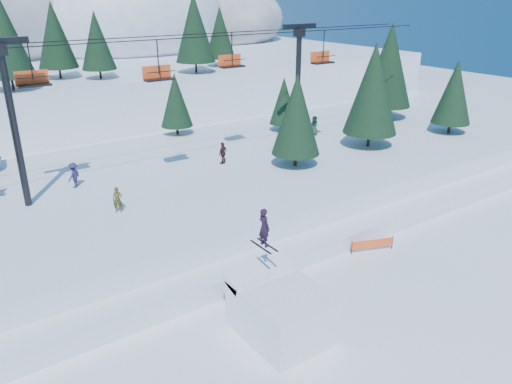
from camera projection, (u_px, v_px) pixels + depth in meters
ground at (321, 332)px, 23.93m from camera, size 160.00×160.00×0.00m
mid_shelf at (160, 193)px, 37.15m from camera, size 70.00×22.00×2.50m
berm at (232, 255)px, 29.81m from camera, size 70.00×6.00×1.10m
jump_kicker at (280, 308)px, 23.51m from camera, size 3.54×4.82×5.91m
chairlift at (158, 83)px, 34.42m from camera, size 46.94×3.21×10.28m
conifer_stand at (180, 112)px, 36.04m from camera, size 61.39×17.79×9.86m
distant_skiers at (156, 167)px, 36.18m from camera, size 35.48×7.25×1.83m
banner_near at (372, 244)px, 31.16m from camera, size 2.69×1.02×0.90m
banner_far at (368, 220)px, 34.46m from camera, size 2.64×1.15×0.90m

